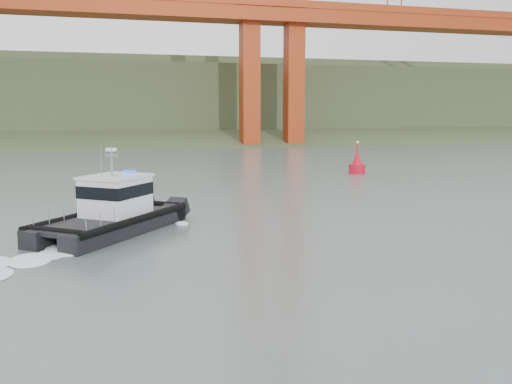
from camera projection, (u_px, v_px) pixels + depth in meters
ground at (318, 273)px, 22.30m from camera, size 400.00×400.00×0.00m
headlands at (125, 107)px, 140.63m from camera, size 500.00×105.36×27.12m
patrol_boat at (113, 211)px, 29.64m from camera, size 8.56×9.43×4.55m
nav_buoy at (357, 164)px, 57.25m from camera, size 1.66×1.66×3.45m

